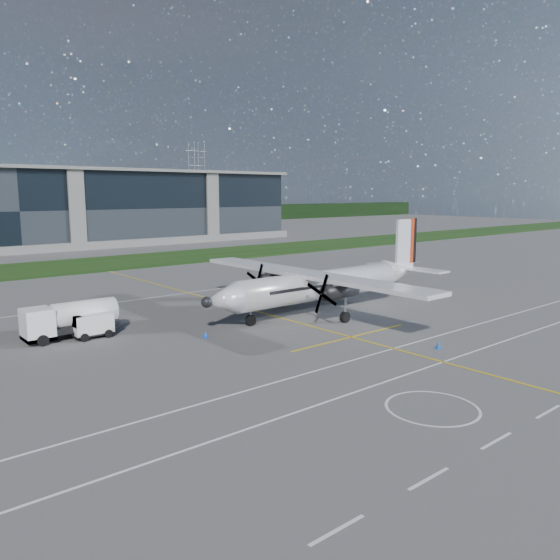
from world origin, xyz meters
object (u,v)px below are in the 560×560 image
pylon_east (197,181)px  ground_crew_person (99,323)px  fuel_tanker_truck (64,321)px  turboprop_aircraft (327,267)px  baggage_tug (92,325)px  safety_cone_portwing (438,345)px  safety_cone_fwd (205,334)px  safety_cone_tail (406,292)px  safety_cone_stbdwing (220,293)px

pylon_east → ground_crew_person: 173.19m
fuel_tanker_truck → turboprop_aircraft: bearing=-14.8°
fuel_tanker_truck → baggage_tug: 2.03m
fuel_tanker_truck → ground_crew_person: 2.49m
safety_cone_portwing → fuel_tanker_truck: bearing=134.4°
turboprop_aircraft → baggage_tug: turboprop_aircraft is taller
ground_crew_person → safety_cone_portwing: bearing=-121.9°
pylon_east → ground_crew_person: (-96.35, -143.23, -14.02)m
pylon_east → safety_cone_fwd: pylon_east is taller
baggage_tug → turboprop_aircraft: bearing=-13.4°
ground_crew_person → safety_cone_tail: bearing=-81.4°
pylon_east → ground_crew_person: bearing=-123.9°
fuel_tanker_truck → baggage_tug: (1.72, -0.97, -0.44)m
safety_cone_tail → safety_cone_stbdwing: bearing=141.8°
ground_crew_person → safety_cone_tail: size_ratio=3.93×
safety_cone_fwd → baggage_tug: bearing=139.4°
ground_crew_person → safety_cone_fwd: bearing=-118.6°
safety_cone_portwing → safety_cone_fwd: (-10.91, 12.96, 0.00)m
turboprop_aircraft → safety_cone_fwd: bearing=-176.8°
turboprop_aircraft → safety_cone_tail: size_ratio=54.20×
pylon_east → baggage_tug: size_ratio=9.87×
pylon_east → turboprop_aircraft: pylon_east is taller
safety_cone_stbdwing → safety_cone_portwing: 26.69m
pylon_east → safety_cone_stbdwing: pylon_east is taller
pylon_east → safety_cone_stbdwing: 157.90m
ground_crew_person → safety_cone_portwing: size_ratio=3.93×
pylon_east → safety_cone_fwd: size_ratio=60.00×
baggage_tug → safety_cone_portwing: 25.38m
ground_crew_person → safety_cone_fwd: (5.82, -5.82, -0.73)m
ground_crew_person → safety_cone_tail: 32.28m
turboprop_aircraft → baggage_tug: (-19.99, 4.77, -3.15)m
safety_cone_portwing → safety_cone_stbdwing: bearing=90.8°
turboprop_aircraft → ground_crew_person: (-19.36, 5.05, -3.08)m
safety_cone_portwing → safety_cone_fwd: 16.94m
safety_cone_tail → ground_crew_person: bearing=172.2°
safety_cone_tail → safety_cone_fwd: bearing=-176.9°
pylon_east → safety_cone_fwd: 175.01m
safety_cone_stbdwing → safety_cone_fwd: (-10.52, -13.72, 0.00)m
pylon_east → safety_cone_stbdwing: bearing=-120.6°
fuel_tanker_truck → safety_cone_fwd: 10.51m
fuel_tanker_truck → ground_crew_person: fuel_tanker_truck is taller
safety_cone_fwd → safety_cone_tail: bearing=3.1°
fuel_tanker_truck → safety_cone_tail: bearing=-8.4°
baggage_tug → safety_cone_portwing: bearing=-46.8°
ground_crew_person → safety_cone_fwd: size_ratio=3.93×
pylon_east → safety_cone_portwing: (-79.61, -162.01, -14.75)m
turboprop_aircraft → safety_cone_tail: (12.62, 0.66, -3.82)m
ground_crew_person → safety_cone_stbdwing: size_ratio=3.93×
ground_crew_person → safety_cone_stbdwing: 18.17m
safety_cone_portwing → turboprop_aircraft: bearing=79.2°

